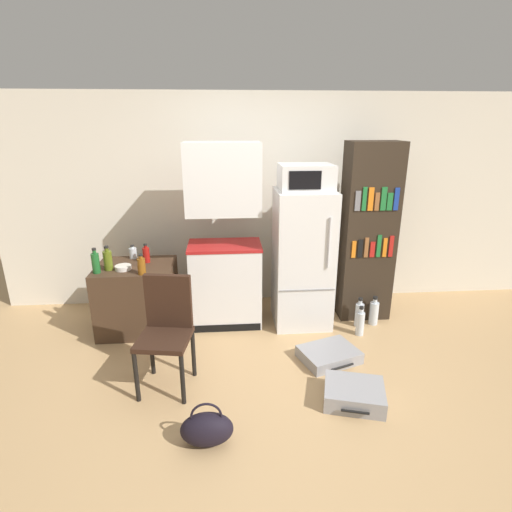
{
  "coord_description": "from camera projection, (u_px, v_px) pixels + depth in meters",
  "views": [
    {
      "loc": [
        -0.42,
        -2.59,
        2.09
      ],
      "look_at": [
        -0.15,
        0.85,
        0.92
      ],
      "focal_mm": 28.0,
      "sensor_mm": 36.0,
      "label": 1
    }
  ],
  "objects": [
    {
      "name": "refrigerator",
      "position": [
        303.0,
        259.0,
        4.19
      ],
      "size": [
        0.59,
        0.6,
        1.45
      ],
      "color": "white",
      "rests_on": "ground_plane"
    },
    {
      "name": "chair",
      "position": [
        167.0,
        323.0,
        3.22
      ],
      "size": [
        0.46,
        0.46,
        0.93
      ],
      "rotation": [
        0.0,
        0.0,
        -0.16
      ],
      "color": "black",
      "rests_on": "ground_plane"
    },
    {
      "name": "ground_plane",
      "position": [
        283.0,
        400.0,
        3.15
      ],
      "size": [
        24.0,
        24.0,
        0.0
      ],
      "primitive_type": "plane",
      "color": "tan"
    },
    {
      "name": "bottle_amber_beer",
      "position": [
        141.0,
        266.0,
        3.78
      ],
      "size": [
        0.08,
        0.08,
        0.2
      ],
      "color": "brown",
      "rests_on": "side_table"
    },
    {
      "name": "bookshelf",
      "position": [
        368.0,
        233.0,
        4.27
      ],
      "size": [
        0.55,
        0.35,
        1.91
      ],
      "color": "#2D2319",
      "rests_on": "ground_plane"
    },
    {
      "name": "suitcase_large_flat",
      "position": [
        354.0,
        394.0,
        3.12
      ],
      "size": [
        0.54,
        0.48,
        0.14
      ],
      "rotation": [
        0.0,
        0.0,
        -0.27
      ],
      "color": "#99999E",
      "rests_on": "ground_plane"
    },
    {
      "name": "microwave",
      "position": [
        306.0,
        177.0,
        3.91
      ],
      "size": [
        0.52,
        0.42,
        0.25
      ],
      "color": "silver",
      "rests_on": "refrigerator"
    },
    {
      "name": "suitcase_small_flat",
      "position": [
        329.0,
        355.0,
        3.67
      ],
      "size": [
        0.6,
        0.53,
        0.11
      ],
      "rotation": [
        0.0,
        0.0,
        0.34
      ],
      "color": "#99999E",
      "rests_on": "ground_plane"
    },
    {
      "name": "kitchen_hutch",
      "position": [
        225.0,
        244.0,
        4.12
      ],
      "size": [
        0.76,
        0.48,
        1.91
      ],
      "color": "white",
      "rests_on": "ground_plane"
    },
    {
      "name": "handbag",
      "position": [
        207.0,
        429.0,
        2.69
      ],
      "size": [
        0.36,
        0.2,
        0.33
      ],
      "color": "black",
      "rests_on": "ground_plane"
    },
    {
      "name": "side_table",
      "position": [
        138.0,
        297.0,
        4.15
      ],
      "size": [
        0.77,
        0.63,
        0.71
      ],
      "color": "#422D1E",
      "rests_on": "ground_plane"
    },
    {
      "name": "bottle_ketchup_red",
      "position": [
        146.0,
        255.0,
        4.11
      ],
      "size": [
        0.07,
        0.07,
        0.2
      ],
      "color": "#AD1914",
      "rests_on": "side_table"
    },
    {
      "name": "water_bottle_front",
      "position": [
        360.0,
        323.0,
        4.09
      ],
      "size": [
        0.08,
        0.08,
        0.32
      ],
      "color": "silver",
      "rests_on": "ground_plane"
    },
    {
      "name": "water_bottle_middle",
      "position": [
        374.0,
        312.0,
        4.3
      ],
      "size": [
        0.1,
        0.1,
        0.32
      ],
      "color": "silver",
      "rests_on": "ground_plane"
    },
    {
      "name": "water_bottle_back",
      "position": [
        359.0,
        314.0,
        4.26
      ],
      "size": [
        0.09,
        0.09,
        0.33
      ],
      "color": "silver",
      "rests_on": "ground_plane"
    },
    {
      "name": "bowl",
      "position": [
        123.0,
        268.0,
        3.92
      ],
      "size": [
        0.16,
        0.16,
        0.04
      ],
      "color": "silver",
      "rests_on": "side_table"
    },
    {
      "name": "bottle_olive_oil",
      "position": [
        108.0,
        260.0,
        3.89
      ],
      "size": [
        0.08,
        0.08,
        0.24
      ],
      "color": "#566619",
      "rests_on": "side_table"
    },
    {
      "name": "wall_back",
      "position": [
        278.0,
        201.0,
        4.67
      ],
      "size": [
        6.4,
        0.1,
        2.41
      ],
      "color": "silver",
      "rests_on": "ground_plane"
    },
    {
      "name": "bottle_clear_short",
      "position": [
        133.0,
        253.0,
        4.24
      ],
      "size": [
        0.08,
        0.08,
        0.14
      ],
      "color": "silver",
      "rests_on": "side_table"
    },
    {
      "name": "bottle_green_tall",
      "position": [
        96.0,
        263.0,
        3.81
      ],
      "size": [
        0.07,
        0.07,
        0.25
      ],
      "color": "#1E6028",
      "rests_on": "side_table"
    }
  ]
}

